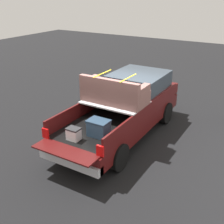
% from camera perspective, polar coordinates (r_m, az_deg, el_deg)
% --- Properties ---
extents(ground_plane, '(40.00, 40.00, 0.00)m').
position_cam_1_polar(ground_plane, '(9.76, 1.82, -4.73)').
color(ground_plane, black).
extents(pickup_truck, '(6.05, 2.06, 2.23)m').
position_cam_1_polar(pickup_truck, '(9.64, 2.98, 1.25)').
color(pickup_truck, '#470F0F').
rests_on(pickup_truck, ground_plane).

